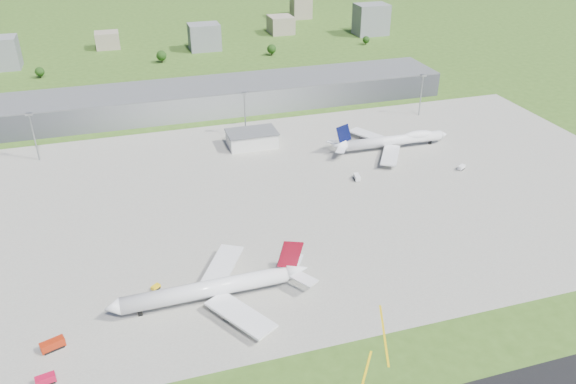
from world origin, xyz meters
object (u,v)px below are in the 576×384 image
object	(u,v)px
van_white_near	(357,178)
airliner_blue_quad	(394,141)
fire_truck	(53,345)
van_white_far	(461,168)
tug_yellow	(156,287)
airliner_red_twin	(214,288)
crash_tender	(46,380)

from	to	relation	value
van_white_near	airliner_blue_quad	bearing A→B (deg)	-40.88
fire_truck	van_white_far	xyz separation A→B (m)	(188.53, 71.80, -0.45)
airliner_blue_quad	fire_truck	world-z (taller)	airliner_blue_quad
airliner_blue_quad	tug_yellow	bearing A→B (deg)	-146.49
airliner_red_twin	crash_tender	distance (m)	57.57
airliner_red_twin	airliner_blue_quad	xyz separation A→B (m)	(115.28, 96.61, -0.24)
van_white_far	tug_yellow	bearing A→B (deg)	168.70
airliner_red_twin	crash_tender	size ratio (longest dim) A/B	12.00
crash_tender	van_white_near	world-z (taller)	crash_tender
tug_yellow	van_white_far	xyz separation A→B (m)	(155.59, 51.53, 0.31)
van_white_far	crash_tender	bearing A→B (deg)	174.70
crash_tender	airliner_red_twin	bearing A→B (deg)	11.65
fire_truck	van_white_far	distance (m)	201.74
fire_truck	tug_yellow	world-z (taller)	fire_truck
van_white_near	van_white_far	xyz separation A→B (m)	(54.61, -4.95, -0.20)
fire_truck	tug_yellow	xyz separation A→B (m)	(32.94, 20.27, -0.76)
airliner_red_twin	van_white_near	size ratio (longest dim) A/B	12.30
fire_truck	van_white_far	world-z (taller)	fire_truck
tug_yellow	van_white_far	size ratio (longest dim) A/B	0.75
crash_tender	van_white_near	distance (m)	162.69
crash_tender	tug_yellow	size ratio (longest dim) A/B	1.62
airliner_red_twin	tug_yellow	bearing A→B (deg)	-33.28
fire_truck	van_white_near	size ratio (longest dim) A/B	1.36
van_white_near	crash_tender	bearing A→B (deg)	132.73
airliner_blue_quad	van_white_near	bearing A→B (deg)	-138.45
airliner_red_twin	tug_yellow	xyz separation A→B (m)	(-18.90, 12.00, -4.24)
tug_yellow	van_white_far	bearing A→B (deg)	-19.79
airliner_red_twin	fire_truck	xyz separation A→B (m)	(-51.84, -8.27, -3.48)
airliner_red_twin	airliner_blue_quad	distance (m)	150.41
fire_truck	van_white_near	distance (m)	154.35
airliner_blue_quad	van_white_near	distance (m)	43.65
crash_tender	fire_truck	bearing A→B (deg)	74.18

